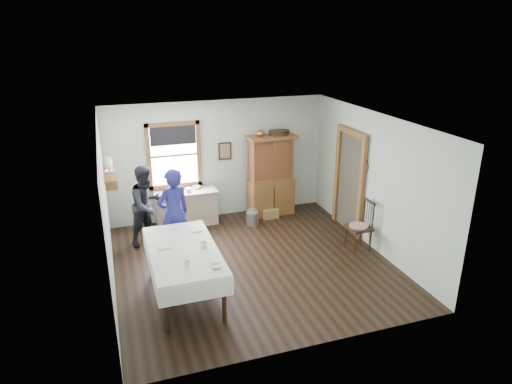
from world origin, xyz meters
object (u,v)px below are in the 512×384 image
work_counter (187,208)px  woman_blue (174,218)px  wicker_basket (270,213)px  pail (252,218)px  figure_dark (147,208)px  dining_table (185,272)px  spindle_chair (359,225)px  china_hutch (271,176)px

work_counter → woman_blue: bearing=-108.3°
work_counter → wicker_basket: work_counter is taller
pail → figure_dark: size_ratio=0.20×
wicker_basket → figure_dark: size_ratio=0.24×
work_counter → figure_dark: bearing=-145.1°
pail → figure_dark: bearing=-176.7°
dining_table → woman_blue: woman_blue is taller
figure_dark → pail: bearing=-31.5°
pail → spindle_chair: bearing=-47.7°
spindle_chair → pail: size_ratio=3.41×
wicker_basket → work_counter: bearing=172.7°
dining_table → spindle_chair: spindle_chair is taller
pail → figure_dark: figure_dark is taller
work_counter → china_hutch: china_hutch is taller
pail → work_counter: bearing=160.2°
pail → wicker_basket: (0.52, 0.25, -0.04)m
woman_blue → figure_dark: size_ratio=1.09×
work_counter → wicker_basket: size_ratio=3.77×
china_hutch → woman_blue: size_ratio=1.15×
china_hutch → work_counter: bearing=176.1°
china_hutch → dining_table: (-2.55, -2.83, -0.52)m
work_counter → wicker_basket: bearing=-7.3°
dining_table → wicker_basket: (2.45, 2.60, -0.32)m
pail → figure_dark: (-2.28, -0.13, 0.61)m
wicker_basket → figure_dark: bearing=-172.2°
wicker_basket → dining_table: bearing=-133.3°
wicker_basket → spindle_chair: bearing=-61.4°
dining_table → pail: bearing=50.5°
pail → wicker_basket: 0.58m
work_counter → china_hutch: bearing=-0.5°
work_counter → dining_table: 2.90m
spindle_chair → pail: 2.46m
china_hutch → dining_table: size_ratio=0.89×
spindle_chair → wicker_basket: size_ratio=2.83×
woman_blue → work_counter: bearing=-127.1°
china_hutch → figure_dark: bearing=-171.5°
china_hutch → dining_table: 3.84m
wicker_basket → china_hutch: bearing=66.2°
dining_table → pail: 3.06m
china_hutch → figure_dark: size_ratio=1.25×
dining_table → figure_dark: (-0.34, 2.22, 0.33)m
dining_table → spindle_chair: size_ratio=2.06×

